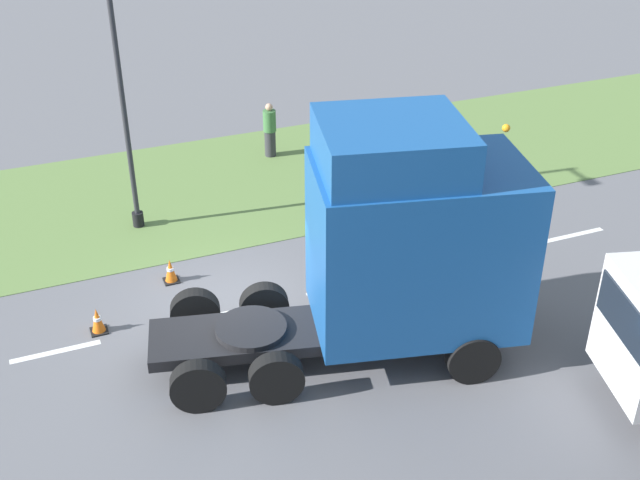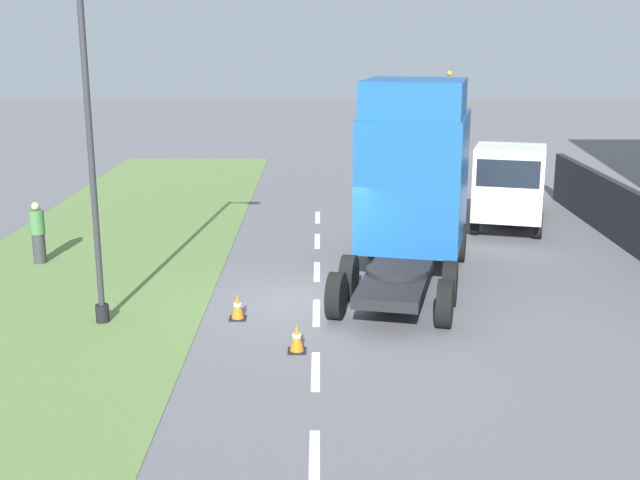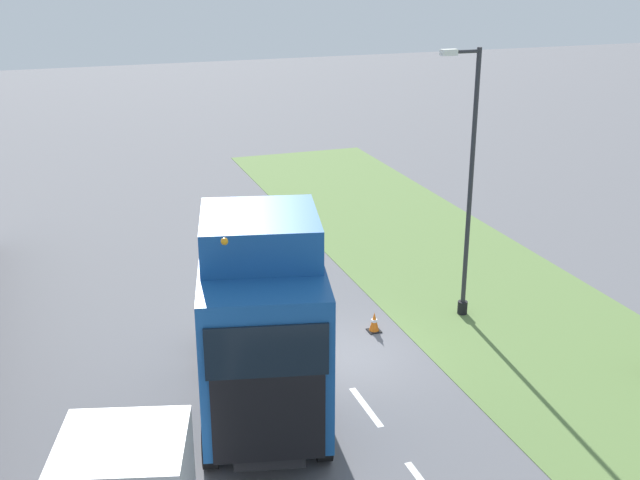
{
  "view_description": "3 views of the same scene",
  "coord_description": "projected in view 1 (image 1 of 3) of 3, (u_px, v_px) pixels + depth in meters",
  "views": [
    {
      "loc": [
        14.04,
        -3.71,
        10.24
      ],
      "look_at": [
        0.57,
        1.7,
        1.74
      ],
      "focal_mm": 45.0,
      "sensor_mm": 36.0,
      "label": 1
    },
    {
      "loc": [
        0.08,
        -17.66,
        6.06
      ],
      "look_at": [
        0.05,
        -1.09,
        1.78
      ],
      "focal_mm": 45.0,
      "sensor_mm": 36.0,
      "label": 2
    },
    {
      "loc": [
        6.39,
        17.59,
        10.1
      ],
      "look_at": [
        -0.12,
        -1.15,
        2.91
      ],
      "focal_mm": 45.0,
      "sensor_mm": 36.0,
      "label": 3
    }
  ],
  "objects": [
    {
      "name": "ground_plane",
      "position": [
        239.0,
        311.0,
        17.61
      ],
      "size": [
        120.0,
        120.0,
        0.0
      ],
      "primitive_type": "plane",
      "color": "slate",
      "rests_on": "ground"
    },
    {
      "name": "grass_verge",
      "position": [
        177.0,
        195.0,
        22.41
      ],
      "size": [
        7.0,
        44.0,
        0.01
      ],
      "color": "#607F42",
      "rests_on": "ground"
    },
    {
      "name": "lane_markings",
      "position": [
        208.0,
        317.0,
        17.39
      ],
      "size": [
        0.16,
        21.0,
        0.0
      ],
      "color": "white",
      "rests_on": "ground"
    },
    {
      "name": "lorry_cab",
      "position": [
        404.0,
        244.0,
        15.2
      ],
      "size": [
        4.07,
        7.5,
        5.11
      ],
      "rotation": [
        0.0,
        0.0,
        -0.23
      ],
      "color": "black",
      "rests_on": "ground"
    },
    {
      "name": "lamp_post",
      "position": [
        122.0,
        94.0,
        18.98
      ],
      "size": [
        1.26,
        0.29,
        7.71
      ],
      "color": "black",
      "rests_on": "ground"
    },
    {
      "name": "pedestrian",
      "position": [
        270.0,
        131.0,
        24.29
      ],
      "size": [
        0.39,
        0.39,
        1.7
      ],
      "color": "#333338",
      "rests_on": "ground"
    },
    {
      "name": "traffic_cone_lead",
      "position": [
        170.0,
        271.0,
        18.49
      ],
      "size": [
        0.36,
        0.36,
        0.58
      ],
      "color": "black",
      "rests_on": "ground"
    },
    {
      "name": "traffic_cone_trailing",
      "position": [
        97.0,
        320.0,
        16.81
      ],
      "size": [
        0.36,
        0.36,
        0.58
      ],
      "color": "black",
      "rests_on": "ground"
    }
  ]
}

